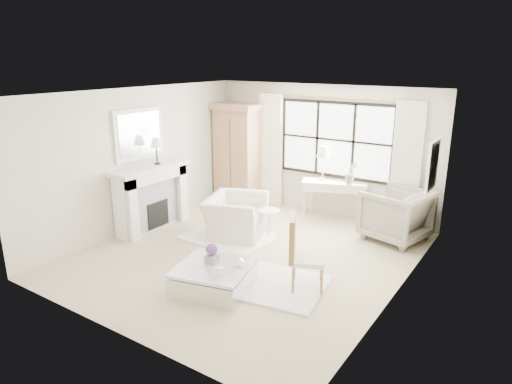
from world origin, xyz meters
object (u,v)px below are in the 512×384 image
(console_table, at_px, (334,200))
(armoire, at_px, (238,152))
(club_armchair, at_px, (236,216))
(coffee_table, at_px, (214,278))

(console_table, bearing_deg, armoire, 160.18)
(armoire, relative_size, console_table, 1.63)
(console_table, bearing_deg, club_armchair, -143.21)
(armoire, xyz_separation_m, coffee_table, (2.21, -3.67, -0.96))
(armoire, distance_m, coffee_table, 4.39)
(armoire, xyz_separation_m, club_armchair, (1.22, -1.79, -0.77))
(console_table, relative_size, coffee_table, 1.14)
(armoire, bearing_deg, club_armchair, -52.79)
(armoire, relative_size, coffee_table, 1.85)
(console_table, xyz_separation_m, coffee_table, (-0.16, -3.73, -0.22))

